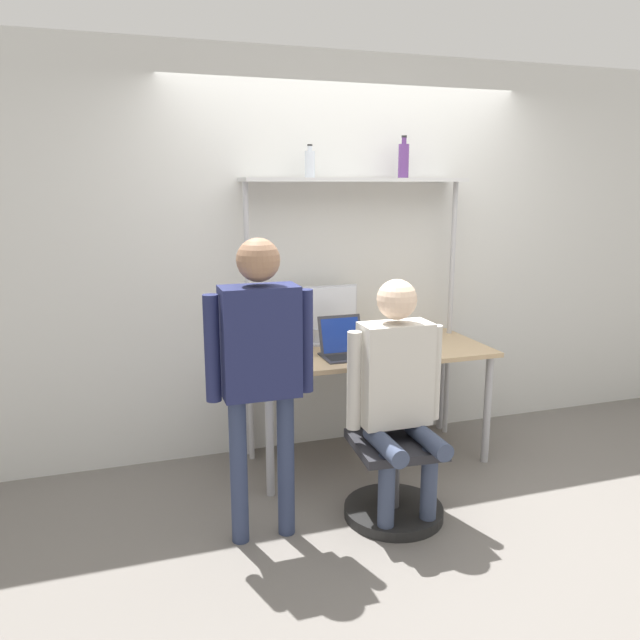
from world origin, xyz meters
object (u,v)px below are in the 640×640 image
Objects in this scene: person_seated at (398,383)px; person_standing at (260,354)px; laptop at (343,345)px; bottle_clear at (310,164)px; cell_phone at (387,354)px; monitor at (317,312)px; office_chair at (392,467)px; bottle_purple at (404,160)px.

person_seated is 0.78m from person_standing.
bottle_clear is (-0.11, 0.34, 1.13)m from laptop.
bottle_clear is at bearing 59.79° from person_standing.
cell_phone is at bearing -15.59° from laptop.
bottle_clear is (-0.18, 1.00, 1.17)m from person_seated.
monitor is at bearing 128.43° from cell_phone.
person_seated is at bearing -109.01° from cell_phone.
laptop is 0.84m from office_chair.
cell_phone is at bearing -51.57° from monitor.
bottle_clear is 0.66m from bottle_purple.
person_standing is 1.85m from bottle_purple.
monitor is 0.43× the size of person_seated.
monitor reaches higher than cell_phone.
person_seated is (0.07, -0.67, -0.05)m from laptop.
bottle_purple reaches higher than monitor.
person_seated is 4.90× the size of bottle_purple.
laptop is 1.03× the size of bottle_purple.
office_chair is 0.52m from person_seated.
laptop is 0.67m from person_seated.
bottle_clear is (0.57, 0.97, 0.96)m from person_standing.
person_seated is 1.64m from bottle_purple.
person_seated reaches higher than office_chair.
person_standing is 5.76× the size of bottle_purple.
cell_phone is 1.13m from person_standing.
bottle_clear reaches higher than person_standing.
laptop is at bearing -71.80° from bottle_clear.
laptop is 0.31× the size of office_chair.
bottle_clear is at bearing 180.00° from bottle_purple.
person_standing is (-0.68, -0.64, 0.17)m from laptop.
cell_phone is 0.72× the size of bottle_clear.
laptop is 1.18m from bottle_clear.
bottle_purple reaches higher than bottle_clear.
monitor is at bearing 178.99° from bottle_purple.
laptop is 1.37× the size of bottle_clear.
person_standing is (-0.61, -0.98, 0.01)m from monitor.
bottle_clear is at bearing 132.97° from cell_phone.
bottle_purple is (0.55, 0.34, 1.16)m from laptop.
office_chair is 1.05m from person_standing.
office_chair is (0.07, -0.62, -0.56)m from laptop.
laptop is 1.90× the size of cell_phone.
bottle_purple reaches higher than office_chair.
person_standing reaches higher than person_seated.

